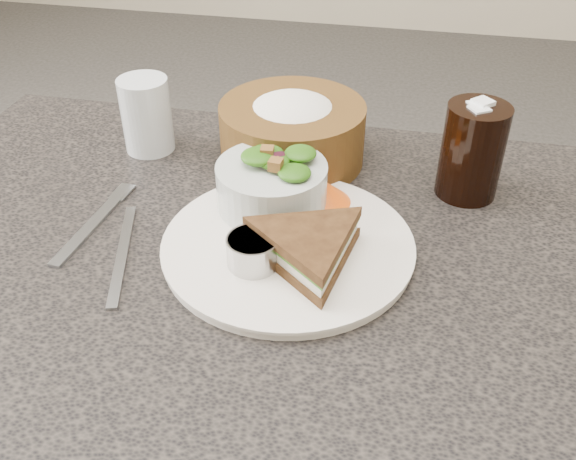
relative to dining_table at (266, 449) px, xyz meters
The scene contains 11 objects.
dining_table is the anchor object (origin of this frame).
dinner_plate 0.38m from the dining_table, 30.09° to the left, with size 0.29×0.29×0.01m, color silver.
sandwich 0.41m from the dining_table, 13.18° to the right, with size 0.16×0.16×0.04m, color #4A2F16, non-canonical shape.
salad_bowl 0.44m from the dining_table, 92.68° to the left, with size 0.14×0.14×0.08m, color #ACB4B1, non-canonical shape.
dressing_ramekin 0.41m from the dining_table, 87.16° to the right, with size 0.06×0.06×0.04m, color #A8A8A8.
orange_wedge 0.42m from the dining_table, 62.09° to the left, with size 0.07×0.07×0.03m, color #EF560F.
fork 0.44m from the dining_table, behind, with size 0.02×0.16×0.00m, color #A0A7B0.
knife 0.41m from the dining_table, 169.33° to the right, with size 0.01×0.19×0.00m, color gray.
bread_basket 0.49m from the dining_table, 91.54° to the left, with size 0.20×0.20×0.12m, color #553D16, non-canonical shape.
cola_glass 0.54m from the dining_table, 38.62° to the left, with size 0.08×0.08×0.14m, color black, non-canonical shape.
water_glass 0.53m from the dining_table, 135.22° to the left, with size 0.07×0.07×0.11m, color silver.
Camera 1 is at (0.15, -0.56, 1.22)m, focal length 40.00 mm.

